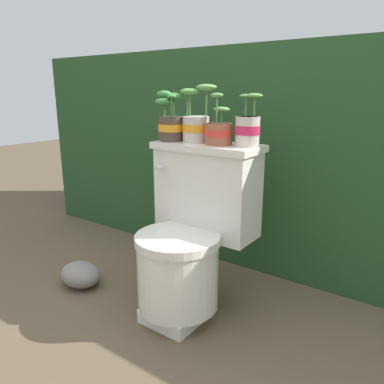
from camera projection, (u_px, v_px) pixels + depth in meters
name	position (u px, v px, depth m)	size (l,w,h in m)	color
ground_plane	(174.00, 320.00, 1.66)	(12.00, 12.00, 0.00)	brown
hedge_backdrop	(281.00, 152.00, 2.38)	(3.28, 0.94, 1.22)	#234723
toilet	(191.00, 232.00, 1.68)	(0.49, 0.52, 0.76)	silver
potted_plant_left	(170.00, 121.00, 1.73)	(0.14, 0.12, 0.23)	#47382D
potted_plant_midleft	(196.00, 122.00, 1.69)	(0.17, 0.12, 0.26)	beige
potted_plant_middle	(219.00, 131.00, 1.61)	(0.12, 0.12, 0.22)	#9E5638
potted_plant_midright	(248.00, 128.00, 1.56)	(0.11, 0.10, 0.22)	beige
garden_stone	(81.00, 274.00, 1.94)	(0.23, 0.18, 0.12)	gray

